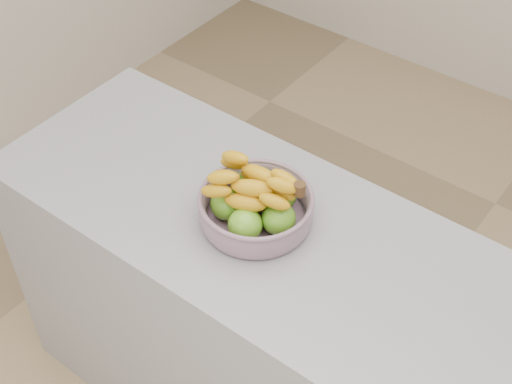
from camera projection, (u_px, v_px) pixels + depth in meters
counter at (328, 370)px, 2.01m from camera, size 2.00×0.60×0.90m
fruit_bowl at (256, 205)px, 1.78m from camera, size 0.29×0.29×0.17m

